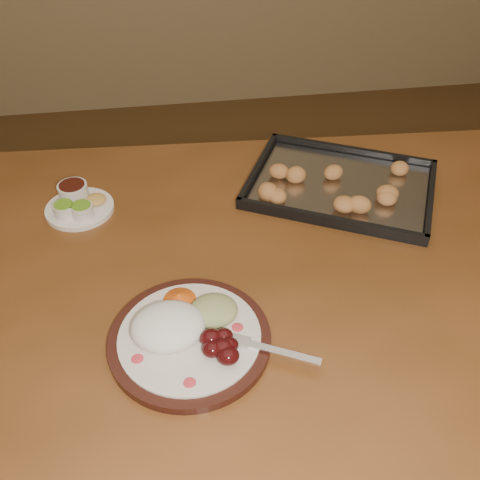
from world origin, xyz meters
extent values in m
plane|color=#55371D|center=(0.00, 0.00, 0.00)|extent=(4.00, 4.00, 0.00)
cube|color=brown|center=(-0.11, -0.19, 0.73)|extent=(1.55, 0.99, 0.04)
cylinder|color=#4A2F16|center=(0.59, 0.15, 0.35)|extent=(0.07, 0.07, 0.71)
cylinder|color=black|center=(-0.19, -0.37, 0.76)|extent=(0.27, 0.27, 0.02)
cylinder|color=silver|center=(-0.19, -0.37, 0.77)|extent=(0.23, 0.23, 0.01)
ellipsoid|color=#CF313C|center=(-0.27, -0.40, 0.77)|extent=(0.02, 0.02, 0.00)
ellipsoid|color=#CF313C|center=(-0.19, -0.46, 0.77)|extent=(0.02, 0.02, 0.00)
ellipsoid|color=#CF313C|center=(-0.11, -0.37, 0.77)|extent=(0.02, 0.02, 0.00)
ellipsoid|color=#CF313C|center=(-0.25, -0.31, 0.77)|extent=(0.02, 0.02, 0.00)
ellipsoid|color=white|center=(-0.22, -0.36, 0.78)|extent=(0.16, 0.15, 0.06)
ellipsoid|color=#4C0A0E|center=(-0.15, -0.41, 0.78)|extent=(0.03, 0.03, 0.03)
ellipsoid|color=#4C0A0E|center=(-0.13, -0.41, 0.78)|extent=(0.03, 0.03, 0.03)
ellipsoid|color=#4C0A0E|center=(-0.13, -0.39, 0.78)|extent=(0.03, 0.03, 0.03)
ellipsoid|color=#4C0A0E|center=(-0.13, -0.43, 0.78)|extent=(0.03, 0.03, 0.03)
ellipsoid|color=#4C0A0E|center=(-0.15, -0.39, 0.78)|extent=(0.03, 0.03, 0.03)
ellipsoid|color=#4C0A0E|center=(-0.14, -0.41, 0.78)|extent=(0.03, 0.03, 0.03)
ellipsoid|color=#C6B67F|center=(-0.14, -0.33, 0.78)|extent=(0.11, 0.10, 0.03)
cone|color=#DB5413|center=(-0.20, -0.29, 0.78)|extent=(0.06, 0.06, 0.03)
cube|color=silver|center=(-0.05, -0.43, 0.77)|extent=(0.12, 0.07, 0.00)
cube|color=silver|center=(-0.11, -0.40, 0.77)|extent=(0.04, 0.03, 0.00)
cylinder|color=silver|center=(-0.13, -0.39, 0.77)|extent=(0.03, 0.02, 0.00)
cylinder|color=silver|center=(-0.13, -0.39, 0.77)|extent=(0.03, 0.02, 0.00)
cylinder|color=silver|center=(-0.13, -0.38, 0.77)|extent=(0.03, 0.02, 0.00)
cylinder|color=silver|center=(-0.13, -0.38, 0.77)|extent=(0.03, 0.02, 0.00)
cylinder|color=white|center=(-0.39, 0.02, 0.76)|extent=(0.14, 0.14, 0.01)
cylinder|color=silver|center=(-0.42, -0.01, 0.77)|extent=(0.05, 0.05, 0.03)
cylinder|color=#5E9B1F|center=(-0.42, -0.01, 0.79)|extent=(0.04, 0.04, 0.00)
cylinder|color=silver|center=(-0.38, -0.01, 0.77)|extent=(0.05, 0.05, 0.03)
cylinder|color=#5E9B1F|center=(-0.38, -0.01, 0.79)|extent=(0.04, 0.04, 0.00)
cylinder|color=silver|center=(-0.40, 0.05, 0.78)|extent=(0.06, 0.06, 0.04)
cylinder|color=#340F09|center=(-0.40, 0.05, 0.80)|extent=(0.05, 0.05, 0.00)
ellipsoid|color=#E2B04F|center=(-0.36, 0.03, 0.77)|extent=(0.04, 0.04, 0.02)
cube|color=black|center=(0.18, 0.02, 0.75)|extent=(0.49, 0.44, 0.01)
cube|color=black|center=(0.25, 0.14, 0.77)|extent=(0.36, 0.19, 0.02)
cube|color=black|center=(0.12, -0.11, 0.77)|extent=(0.36, 0.19, 0.02)
cube|color=black|center=(0.36, -0.07, 0.77)|extent=(0.14, 0.27, 0.02)
cube|color=black|center=(0.01, 0.10, 0.77)|extent=(0.14, 0.27, 0.02)
cube|color=silver|center=(0.18, 0.02, 0.76)|extent=(0.45, 0.40, 0.00)
ellipsoid|color=#D08848|center=(0.23, -0.01, 0.78)|extent=(0.04, 0.04, 0.03)
ellipsoid|color=#D08848|center=(0.28, 0.01, 0.78)|extent=(0.06, 0.06, 0.03)
ellipsoid|color=#D08848|center=(0.24, 0.07, 0.78)|extent=(0.06, 0.06, 0.03)
ellipsoid|color=#D08848|center=(0.19, 0.07, 0.78)|extent=(0.05, 0.05, 0.03)
ellipsoid|color=#D08848|center=(0.16, 0.09, 0.78)|extent=(0.06, 0.06, 0.03)
ellipsoid|color=#D08848|center=(0.14, 0.05, 0.78)|extent=(0.05, 0.05, 0.03)
ellipsoid|color=#D08848|center=(0.08, 0.05, 0.78)|extent=(0.05, 0.05, 0.03)
ellipsoid|color=#D08848|center=(0.11, -0.02, 0.78)|extent=(0.06, 0.06, 0.03)
ellipsoid|color=#D08848|center=(0.15, -0.02, 0.78)|extent=(0.05, 0.05, 0.03)
ellipsoid|color=#D08848|center=(0.18, -0.06, 0.78)|extent=(0.06, 0.06, 0.03)
ellipsoid|color=#D08848|center=(0.21, -0.02, 0.78)|extent=(0.06, 0.06, 0.03)
camera|label=1|loc=(-0.19, -0.93, 1.45)|focal=40.00mm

